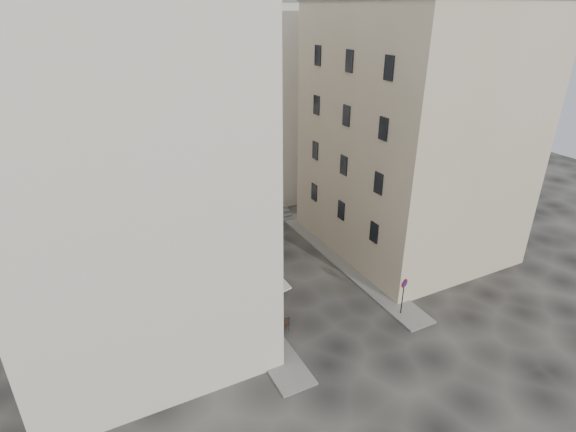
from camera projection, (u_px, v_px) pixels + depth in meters
ground at (311, 296)px, 30.18m from camera, size 90.00×90.00×0.00m
sidewalk_left at (227, 282)px, 31.55m from camera, size 2.00×22.00×0.12m
sidewalk_right at (343, 259)px, 34.42m from camera, size 2.00×18.00×0.12m
building_left at (116, 158)px, 23.95m from camera, size 12.20×16.20×20.60m
building_right at (413, 130)px, 33.36m from camera, size 12.20×14.20×18.60m
building_back at (202, 107)px, 41.19m from camera, size 18.20×10.20×18.60m
cafe_storefront at (244, 281)px, 28.43m from camera, size 1.74×7.30×3.50m
stone_steps at (242, 219)px, 40.18m from camera, size 9.00×3.15×0.80m
bollard_near at (273, 311)px, 27.82m from camera, size 0.12×0.12×0.98m
bollard_mid at (251, 283)px, 30.65m from camera, size 0.12×0.12×0.98m
bollard_far at (233, 260)px, 33.48m from camera, size 0.12×0.12×0.98m
no_parking_sign at (404, 290)px, 27.56m from camera, size 0.59×0.18×2.65m
bistro_table_a at (277, 325)px, 26.61m from camera, size 1.39×0.65×0.98m
bistro_table_b at (269, 310)px, 28.05m from camera, size 1.26×0.59×0.89m
bistro_table_c at (261, 284)px, 30.61m from camera, size 1.39×0.65×0.98m
bistro_table_d at (259, 279)px, 31.23m from camera, size 1.19×0.56×0.84m
bistro_table_e at (238, 274)px, 31.78m from camera, size 1.37×0.64×0.96m
pedestrian at (261, 283)px, 29.88m from camera, size 0.83×0.75×1.91m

